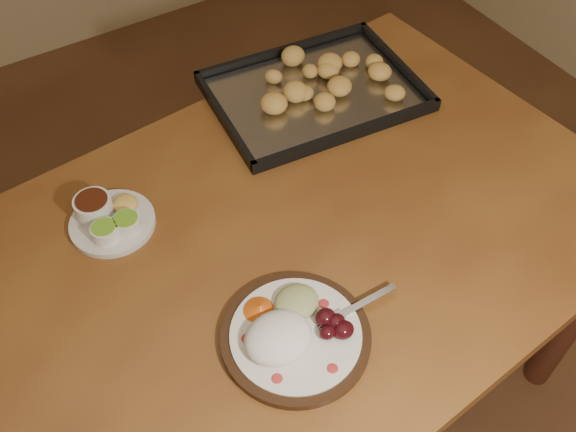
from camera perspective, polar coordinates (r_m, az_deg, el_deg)
dining_table at (r=1.31m, az=-2.00°, el=-5.64°), size 1.58×1.04×0.75m
dinner_plate at (r=1.11m, az=0.33°, el=-10.30°), size 0.33×0.26×0.06m
condiment_saucer at (r=1.30m, az=-15.66°, el=-0.18°), size 0.17×0.17×0.06m
baking_tray at (r=1.54m, az=2.36°, el=11.08°), size 0.51×0.40×0.05m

